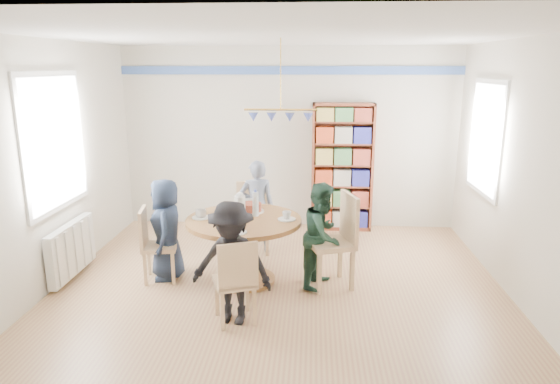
# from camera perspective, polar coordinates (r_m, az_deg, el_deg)

# --- Properties ---
(ground) EXTENTS (5.00, 5.00, 0.00)m
(ground) POSITION_cam_1_polar(r_m,az_deg,el_deg) (5.53, -0.28, -11.64)
(ground) COLOR tan
(room_shell) EXTENTS (5.00, 5.00, 5.00)m
(room_shell) POSITION_cam_1_polar(r_m,az_deg,el_deg) (5.91, -2.23, 6.79)
(room_shell) COLOR white
(room_shell) RESTS_ON ground
(radiator) EXTENTS (0.12, 1.00, 0.60)m
(radiator) POSITION_cam_1_polar(r_m,az_deg,el_deg) (6.30, -22.71, -6.05)
(radiator) COLOR silver
(radiator) RESTS_ON ground
(dining_table) EXTENTS (1.30, 1.30, 0.75)m
(dining_table) POSITION_cam_1_polar(r_m,az_deg,el_deg) (5.67, -4.14, -4.92)
(dining_table) COLOR brown
(dining_table) RESTS_ON ground
(chair_left) EXTENTS (0.44, 0.44, 0.86)m
(chair_left) POSITION_cam_1_polar(r_m,az_deg,el_deg) (5.89, -14.30, -5.47)
(chair_left) COLOR #DAB486
(chair_left) RESTS_ON ground
(chair_right) EXTENTS (0.59, 0.59, 1.06)m
(chair_right) POSITION_cam_1_polar(r_m,az_deg,el_deg) (5.59, 6.69, -5.02)
(chair_right) COLOR #DAB486
(chair_right) RESTS_ON ground
(chair_far) EXTENTS (0.48, 0.48, 0.93)m
(chair_far) POSITION_cam_1_polar(r_m,az_deg,el_deg) (6.63, -3.15, -2.47)
(chair_far) COLOR #DAB486
(chair_far) RESTS_ON ground
(chair_near) EXTENTS (0.49, 0.49, 0.85)m
(chair_near) POSITION_cam_1_polar(r_m,az_deg,el_deg) (4.78, -5.05, -9.80)
(chair_near) COLOR #DAB486
(chair_near) RESTS_ON ground
(person_left) EXTENTS (0.49, 0.64, 1.18)m
(person_left) POSITION_cam_1_polar(r_m,az_deg,el_deg) (5.88, -12.86, -4.18)
(person_left) COLOR #192438
(person_left) RESTS_ON ground
(person_right) EXTENTS (0.62, 0.70, 1.19)m
(person_right) POSITION_cam_1_polar(r_m,az_deg,el_deg) (5.56, 4.91, -4.92)
(person_right) COLOR #1A3528
(person_right) RESTS_ON ground
(person_far) EXTENTS (0.50, 0.37, 1.24)m
(person_far) POSITION_cam_1_polar(r_m,az_deg,el_deg) (6.54, -2.65, -1.71)
(person_far) COLOR gray
(person_far) RESTS_ON ground
(person_near) EXTENTS (0.85, 0.58, 1.21)m
(person_near) POSITION_cam_1_polar(r_m,az_deg,el_deg) (4.77, -5.54, -8.12)
(person_near) COLOR black
(person_near) RESTS_ON ground
(bookshelf) EXTENTS (0.90, 0.27, 1.90)m
(bookshelf) POSITION_cam_1_polar(r_m,az_deg,el_deg) (7.47, 7.12, 2.68)
(bookshelf) COLOR brown
(bookshelf) RESTS_ON ground
(tableware) EXTENTS (1.17, 1.17, 0.31)m
(tableware) POSITION_cam_1_polar(r_m,az_deg,el_deg) (5.62, -4.40, -2.32)
(tableware) COLOR white
(tableware) RESTS_ON dining_table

